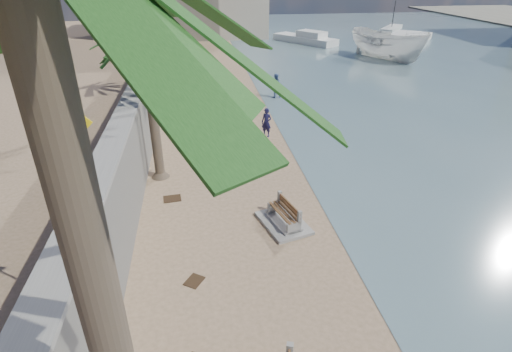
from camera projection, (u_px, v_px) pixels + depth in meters
ground_plane at (318, 348)px, 9.83m from camera, size 140.00×140.00×0.00m
seawall at (155, 81)px, 25.83m from camera, size 0.45×70.00×3.50m
wall_cap at (151, 52)px, 24.99m from camera, size 0.80×70.00×0.12m
bench_far at (284, 216)px, 14.39m from camera, size 1.91×2.37×0.86m
palm_mid at (142, 28)px, 14.90m from camera, size 5.00×5.00×7.29m
pedestrian_sign at (77, 144)px, 8.08m from camera, size 0.78×0.07×2.40m
streetlight at (129, 12)px, 16.56m from camera, size 0.28×0.28×5.12m
person_a at (267, 120)px, 21.69m from camera, size 0.79×0.75×1.82m
person_b at (276, 84)px, 28.16m from camera, size 0.94×0.75×1.89m
boat_cruiser at (388, 43)px, 39.43m from camera, size 4.53×4.58×3.94m
yacht_near at (407, 42)px, 47.64m from camera, size 10.35×11.31×1.50m
yacht_far at (305, 40)px, 48.64m from camera, size 6.83×8.39×1.50m
sailboat_west at (391, 29)px, 57.61m from camera, size 5.53×6.43×9.37m
debris_c at (172, 199)px, 16.14m from camera, size 0.75×0.62×0.03m
debris_d at (194, 281)px, 11.92m from camera, size 0.69×0.72×0.03m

